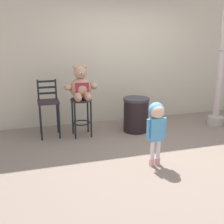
{
  "coord_description": "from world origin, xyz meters",
  "views": [
    {
      "loc": [
        -1.84,
        -3.66,
        1.83
      ],
      "look_at": [
        -0.6,
        0.47,
        0.61
      ],
      "focal_mm": 43.43,
      "sensor_mm": 36.0,
      "label": 1
    }
  ],
  "objects_px": {
    "bar_stool_with_teddy": "(81,109)",
    "teddy_bear": "(81,87)",
    "bar_chair_empty": "(48,105)",
    "lamppost": "(220,75)",
    "child_walking": "(156,120)",
    "trash_bin": "(136,115)"
  },
  "relations": [
    {
      "from": "bar_stool_with_teddy",
      "to": "teddy_bear",
      "type": "height_order",
      "value": "teddy_bear"
    },
    {
      "from": "teddy_bear",
      "to": "bar_chair_empty",
      "type": "distance_m",
      "value": 0.69
    },
    {
      "from": "teddy_bear",
      "to": "bar_chair_empty",
      "type": "relative_size",
      "value": 0.59
    },
    {
      "from": "bar_stool_with_teddy",
      "to": "lamppost",
      "type": "relative_size",
      "value": 0.27
    },
    {
      "from": "bar_stool_with_teddy",
      "to": "child_walking",
      "type": "height_order",
      "value": "child_walking"
    },
    {
      "from": "bar_chair_empty",
      "to": "teddy_bear",
      "type": "bearing_deg",
      "value": -16.57
    },
    {
      "from": "bar_stool_with_teddy",
      "to": "child_walking",
      "type": "distance_m",
      "value": 1.71
    },
    {
      "from": "trash_bin",
      "to": "bar_chair_empty",
      "type": "xyz_separation_m",
      "value": [
        -1.65,
        0.2,
        0.27
      ]
    },
    {
      "from": "bar_stool_with_teddy",
      "to": "trash_bin",
      "type": "relative_size",
      "value": 1.07
    },
    {
      "from": "lamppost",
      "to": "teddy_bear",
      "type": "bearing_deg",
      "value": 176.96
    },
    {
      "from": "bar_stool_with_teddy",
      "to": "bar_chair_empty",
      "type": "distance_m",
      "value": 0.61
    },
    {
      "from": "bar_stool_with_teddy",
      "to": "lamppost",
      "type": "height_order",
      "value": "lamppost"
    },
    {
      "from": "child_walking",
      "to": "trash_bin",
      "type": "distance_m",
      "value": 1.52
    },
    {
      "from": "lamppost",
      "to": "bar_chair_empty",
      "type": "relative_size",
      "value": 2.55
    },
    {
      "from": "child_walking",
      "to": "trash_bin",
      "type": "bearing_deg",
      "value": 18.07
    },
    {
      "from": "bar_stool_with_teddy",
      "to": "lamppost",
      "type": "bearing_deg",
      "value": -3.68
    },
    {
      "from": "lamppost",
      "to": "bar_chair_empty",
      "type": "height_order",
      "value": "lamppost"
    },
    {
      "from": "lamppost",
      "to": "bar_chair_empty",
      "type": "distance_m",
      "value": 3.45
    },
    {
      "from": "teddy_bear",
      "to": "child_walking",
      "type": "distance_m",
      "value": 1.7
    },
    {
      "from": "teddy_bear",
      "to": "bar_chair_empty",
      "type": "xyz_separation_m",
      "value": [
        -0.58,
        0.17,
        -0.33
      ]
    },
    {
      "from": "child_walking",
      "to": "trash_bin",
      "type": "height_order",
      "value": "child_walking"
    },
    {
      "from": "child_walking",
      "to": "bar_chair_empty",
      "type": "bearing_deg",
      "value": 68.49
    }
  ]
}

